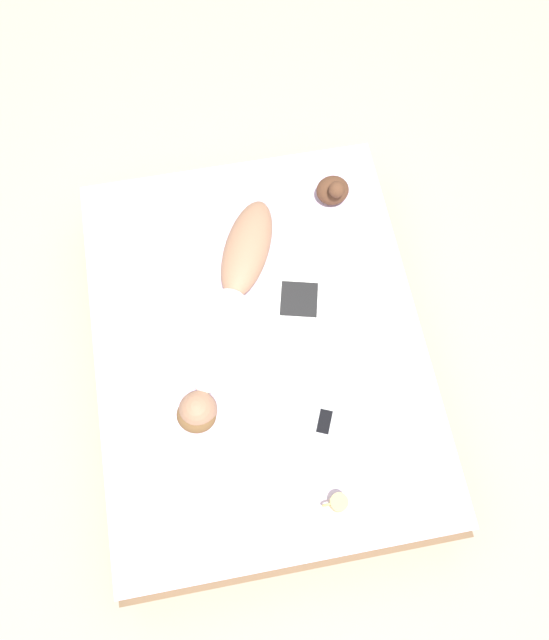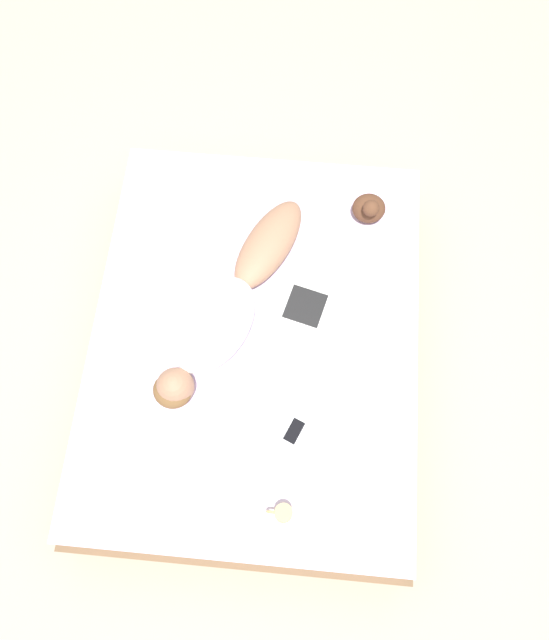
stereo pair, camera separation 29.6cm
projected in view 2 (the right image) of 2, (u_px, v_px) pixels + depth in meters
ground_plane at (257, 366)px, 3.43m from camera, size 12.00×12.00×0.00m
bed at (256, 352)px, 3.21m from camera, size 1.62×2.09×0.48m
person at (225, 309)px, 2.94m from camera, size 0.69×1.20×0.21m
open_magazine at (331, 315)px, 3.02m from camera, size 0.60×0.39×0.01m
coffee_mug at (283, 513)px, 2.65m from camera, size 0.11×0.08×0.08m
cell_phone at (294, 431)px, 2.81m from camera, size 0.12×0.15×0.01m
plush_toy at (369, 208)px, 3.15m from camera, size 0.17×0.18×0.21m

